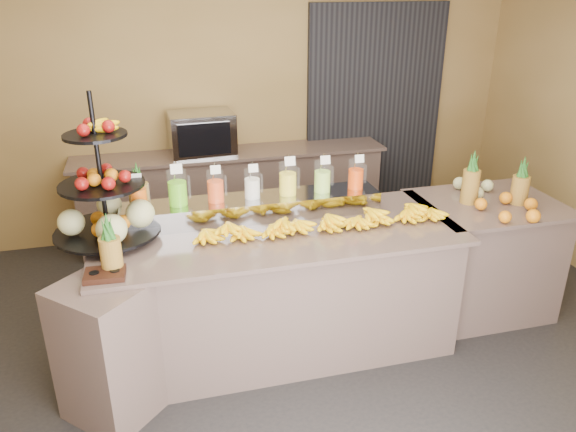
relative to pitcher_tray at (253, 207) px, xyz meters
name	(u,v)px	position (x,y,z in m)	size (l,w,h in m)	color
ground	(289,369)	(0.12, -0.58, -1.01)	(6.00, 6.00, 0.00)	black
room_envelope	(287,78)	(0.31, 0.21, 0.87)	(6.04, 5.02, 2.82)	olive
buffet_counter	(264,295)	(0.00, -0.32, -0.54)	(2.75, 1.25, 0.93)	gray
right_counter	(481,256)	(1.82, -0.18, -0.54)	(1.08, 0.88, 0.93)	gray
back_ledge	(233,195)	(0.12, 1.67, -0.54)	(3.10, 0.55, 0.93)	gray
pitcher_tray	(253,207)	(0.00, 0.00, 0.00)	(1.85, 0.30, 0.15)	gray
juice_pitcher_orange_a	(139,196)	(-0.78, 0.00, 0.17)	(0.11, 0.12, 0.27)	silver
juice_pitcher_green	(177,190)	(-0.52, 0.00, 0.18)	(0.13, 0.14, 0.32)	silver
juice_pitcher_orange_b	(215,188)	(-0.26, 0.00, 0.17)	(0.12, 0.12, 0.29)	silver
juice_pitcher_milk	(252,185)	(0.00, 0.00, 0.17)	(0.11, 0.12, 0.28)	silver
juice_pitcher_lemon	(288,181)	(0.26, 0.00, 0.18)	(0.13, 0.13, 0.31)	silver
juice_pitcher_lime	(322,178)	(0.52, 0.00, 0.18)	(0.12, 0.13, 0.30)	silver
juice_pitcher_orange_c	(356,176)	(0.78, 0.00, 0.17)	(0.12, 0.12, 0.28)	silver
banana_heap	(325,219)	(0.45, -0.30, -0.01)	(1.84, 0.17, 0.15)	yellow
fruit_stand	(112,203)	(-0.95, -0.11, 0.17)	(0.83, 0.83, 0.97)	black
condiment_caddy	(105,274)	(-1.00, -0.65, -0.06)	(0.23, 0.17, 0.03)	black
pineapple_left_a	(111,250)	(-0.96, -0.58, 0.06)	(0.13, 0.13, 0.37)	brown
pineapple_left_b	(139,198)	(-0.78, 0.18, 0.09)	(0.14, 0.14, 0.42)	brown
right_fruit_pile	(500,198)	(1.82, -0.31, 0.01)	(0.49, 0.47, 0.26)	brown
oven_warmer	(202,133)	(-0.16, 1.67, 0.13)	(0.61, 0.43, 0.41)	gray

